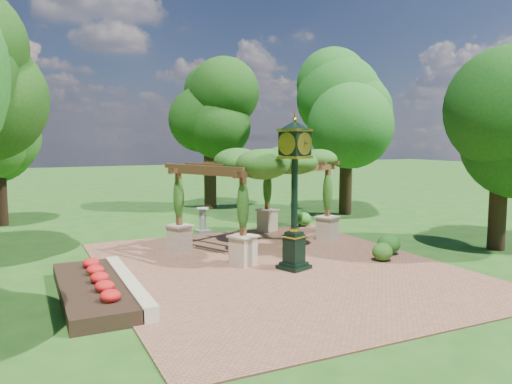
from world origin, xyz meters
name	(u,v)px	position (x,y,z in m)	size (l,w,h in m)	color
ground	(293,276)	(0.00, 0.00, 0.00)	(120.00, 120.00, 0.00)	#1E4714
brick_plaza	(277,267)	(0.00, 1.00, 0.02)	(10.00, 12.00, 0.04)	brown
border_wall	(128,285)	(-4.60, 0.50, 0.20)	(0.35, 5.00, 0.40)	#C6B793
flower_bed	(92,290)	(-5.50, 0.50, 0.18)	(1.50, 5.00, 0.36)	red
pedestal_clock	(295,181)	(0.36, 0.59, 2.71)	(1.14, 1.14, 4.53)	black
pergola	(257,166)	(0.77, 4.04, 2.95)	(6.66, 5.60, 3.59)	#C3AE91
sundial	(203,221)	(-0.09, 7.58, 0.45)	(0.62, 0.62, 1.03)	gray
shrub_front	(382,252)	(3.41, 0.22, 0.33)	(0.65, 0.65, 0.59)	#2C611B
shrub_mid	(389,244)	(4.21, 0.87, 0.38)	(0.76, 0.76, 0.69)	#205718
shrub_back	(303,219)	(4.37, 6.75, 0.36)	(0.70, 0.70, 0.63)	#2A691E
tree_north	(210,111)	(2.67, 14.10, 5.47)	(3.78, 3.78, 8.00)	#352515
tree_east_far	(347,106)	(8.30, 9.10, 5.58)	(4.50, 4.50, 8.12)	#302112
tree_east_near	(503,111)	(8.30, -0.06, 4.90)	(3.85, 3.85, 7.14)	#342315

